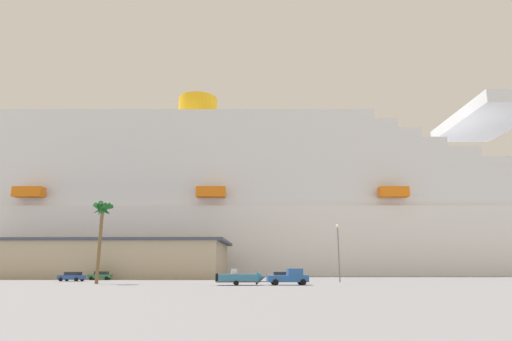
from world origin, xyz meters
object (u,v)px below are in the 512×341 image
at_px(cruise_ship, 285,212).
at_px(parked_car_silver_sedan, 282,276).
at_px(parked_car_red_hatchback, 207,275).
at_px(parked_car_green_wagon, 101,275).
at_px(palm_tree, 102,215).
at_px(parked_car_blue_suv, 72,276).
at_px(small_boat_on_trailer, 243,278).
at_px(pickup_truck, 289,277).
at_px(street_lamp, 338,245).

bearing_deg(cruise_ship, parked_car_silver_sedan, -97.51).
distance_m(parked_car_red_hatchback, parked_car_silver_sedan, 18.02).
height_order(parked_car_green_wagon, parked_car_red_hatchback, same).
bearing_deg(palm_tree, parked_car_silver_sedan, 20.11).
relative_size(cruise_ship, parked_car_blue_suv, 56.59).
bearing_deg(parked_car_silver_sedan, parked_car_red_hatchback, 140.53).
bearing_deg(small_boat_on_trailer, parked_car_blue_suv, 148.96).
bearing_deg(pickup_truck, parked_car_silver_sedan, 87.08).
bearing_deg(parked_car_silver_sedan, palm_tree, -159.89).
bearing_deg(palm_tree, parked_car_blue_suv, 123.95).
bearing_deg(palm_tree, cruise_ship, 61.99).
bearing_deg(parked_car_green_wagon, parked_car_blue_suv, -110.03).
height_order(pickup_truck, parked_car_red_hatchback, pickup_truck).
height_order(pickup_truck, street_lamp, street_lamp).
distance_m(cruise_ship, parked_car_green_wagon, 66.68).
distance_m(small_boat_on_trailer, parked_car_blue_suv, 34.29).
height_order(street_lamp, parked_car_red_hatchback, street_lamp).
distance_m(cruise_ship, parked_car_silver_sedan, 60.81).
distance_m(cruise_ship, parked_car_blue_suv, 73.64).
relative_size(street_lamp, parked_car_blue_suv, 2.04).
relative_size(street_lamp, parked_car_green_wagon, 2.14).
bearing_deg(palm_tree, street_lamp, 8.24).
distance_m(parked_car_blue_suv, parked_car_silver_sedan, 36.51).
height_order(palm_tree, parked_car_blue_suv, palm_tree).
bearing_deg(parked_car_red_hatchback, parked_car_green_wagon, -171.82).
height_order(palm_tree, parked_car_silver_sedan, palm_tree).
bearing_deg(street_lamp, parked_car_green_wagon, 162.33).
xyz_separation_m(palm_tree, parked_car_green_wagon, (-5.36, 19.02, -9.22)).
xyz_separation_m(cruise_ship, palm_tree, (-36.08, -67.84, -9.37)).
distance_m(palm_tree, parked_car_blue_suv, 17.00).
bearing_deg(parked_car_green_wagon, parked_car_silver_sedan, -14.22).
height_order(pickup_truck, small_boat_on_trailer, pickup_truck).
distance_m(small_boat_on_trailer, parked_car_silver_sedan, 17.76).
distance_m(cruise_ship, palm_tree, 77.41).
distance_m(parked_car_blue_suv, parked_car_red_hatchback, 24.71).
distance_m(palm_tree, street_lamp, 37.97).
bearing_deg(parked_car_red_hatchback, parked_car_blue_suv, -156.01).
height_order(cruise_ship, parked_car_red_hatchback, cruise_ship).
bearing_deg(parked_car_silver_sedan, parked_car_blue_suv, 177.79).
relative_size(small_boat_on_trailer, parked_car_silver_sedan, 1.53).
height_order(parked_car_blue_suv, parked_car_silver_sedan, same).
bearing_deg(parked_car_red_hatchback, parked_car_silver_sedan, -39.47).
xyz_separation_m(parked_car_blue_suv, parked_car_silver_sedan, (36.49, -1.41, 0.00)).
distance_m(small_boat_on_trailer, parked_car_green_wagon, 36.53).
distance_m(pickup_truck, parked_car_green_wagon, 41.16).
bearing_deg(parked_car_blue_suv, small_boat_on_trailer, -31.04).
distance_m(pickup_truck, parked_car_red_hatchback, 30.36).
xyz_separation_m(parked_car_red_hatchback, parked_car_silver_sedan, (13.91, -11.45, -0.00)).
bearing_deg(parked_car_blue_suv, parked_car_green_wagon, 69.97).
distance_m(parked_car_green_wagon, parked_car_red_hatchback, 20.17).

